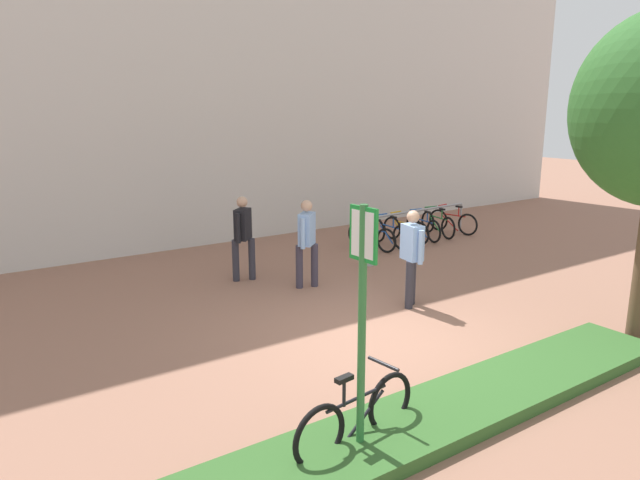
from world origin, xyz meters
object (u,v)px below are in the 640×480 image
(person_shirt_white, at_px, (307,238))
(bike_at_sign, at_px, (357,416))
(person_suited_navy, at_px, (243,233))
(parking_sign_post, at_px, (362,298))
(bollard_steel, at_px, (370,246))
(person_casual_tan, at_px, (412,252))
(bike_rack_cluster, at_px, (414,228))

(person_shirt_white, bearing_deg, bike_at_sign, -117.63)
(person_suited_navy, relative_size, person_shirt_white, 1.00)
(parking_sign_post, bearing_deg, bike_at_sign, 65.25)
(parking_sign_post, bearing_deg, person_shirt_white, 62.45)
(person_shirt_white, bearing_deg, parking_sign_post, -117.55)
(bike_at_sign, bearing_deg, person_shirt_white, 62.37)
(bollard_steel, height_order, person_casual_tan, person_casual_tan)
(bike_at_sign, distance_m, bollard_steel, 7.00)
(parking_sign_post, xyz_separation_m, person_suited_navy, (1.79, 6.07, -0.70))
(bike_at_sign, bearing_deg, bike_rack_cluster, 43.11)
(bike_at_sign, distance_m, person_shirt_white, 5.49)
(person_shirt_white, distance_m, person_casual_tan, 2.15)
(bike_at_sign, relative_size, bike_rack_cluster, 0.45)
(bike_at_sign, bearing_deg, person_casual_tan, 39.97)
(parking_sign_post, height_order, bike_rack_cluster, parking_sign_post)
(bike_at_sign, distance_m, person_suited_navy, 6.21)
(bollard_steel, xyz_separation_m, person_shirt_white, (-2.00, -0.52, 0.53))
(bollard_steel, bearing_deg, bike_at_sign, -130.27)
(bike_rack_cluster, bearing_deg, person_shirt_white, -158.75)
(person_casual_tan, bearing_deg, bike_rack_cluster, 45.83)
(bike_rack_cluster, relative_size, person_shirt_white, 2.18)
(parking_sign_post, distance_m, bollard_steel, 7.25)
(bike_rack_cluster, distance_m, person_shirt_white, 4.87)
(parking_sign_post, bearing_deg, bike_rack_cluster, 43.44)
(parking_sign_post, xyz_separation_m, person_casual_tan, (3.50, 3.02, -0.70))
(bollard_steel, relative_size, person_casual_tan, 0.52)
(person_suited_navy, bearing_deg, bike_rack_cluster, 6.91)
(bollard_steel, relative_size, person_shirt_white, 0.52)
(bollard_steel, height_order, person_shirt_white, person_shirt_white)
(person_suited_navy, relative_size, person_casual_tan, 1.00)
(bike_rack_cluster, bearing_deg, parking_sign_post, -136.56)
(parking_sign_post, relative_size, person_suited_navy, 1.50)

